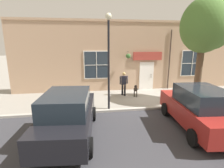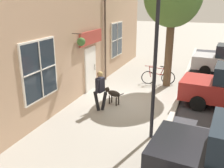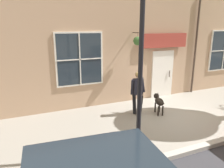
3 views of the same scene
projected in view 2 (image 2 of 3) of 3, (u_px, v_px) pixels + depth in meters
name	position (u px, v px, depth m)	size (l,w,h in m)	color
ground_plane	(128.00, 101.00, 10.85)	(90.00, 90.00, 0.00)	gray
storefront_facade	(78.00, 39.00, 10.87)	(0.95, 18.00, 5.11)	tan
pedestrian_walking	(100.00, 87.00, 9.66)	(0.58, 0.61, 1.62)	black
dog_on_leash	(113.00, 93.00, 10.42)	(0.98, 0.43, 0.70)	black
leaning_bicycle	(158.00, 77.00, 13.01)	(1.70, 0.47, 1.00)	black
street_lamp	(157.00, 36.00, 6.98)	(0.32, 0.32, 4.90)	black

